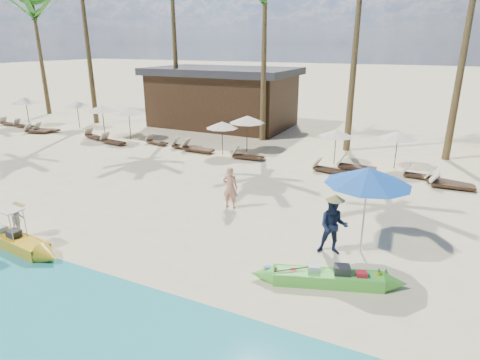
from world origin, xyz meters
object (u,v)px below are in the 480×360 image
at_px(blue_umbrella, 368,176).
at_px(tourist, 230,188).
at_px(green_canoe, 327,277).
at_px(yellow_canoe, 12,240).

bearing_deg(blue_umbrella, tourist, 165.82).
relative_size(green_canoe, yellow_canoe, 0.88).
height_order(yellow_canoe, tourist, tourist).
height_order(green_canoe, blue_umbrella, blue_umbrella).
distance_m(green_canoe, blue_umbrella, 3.18).
height_order(tourist, blue_umbrella, blue_umbrella).
height_order(green_canoe, yellow_canoe, yellow_canoe).
bearing_deg(tourist, blue_umbrella, 159.64).
bearing_deg(blue_umbrella, yellow_canoe, -155.86).
bearing_deg(yellow_canoe, tourist, 56.36).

